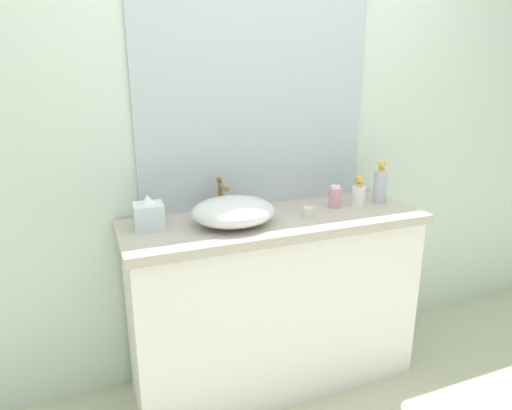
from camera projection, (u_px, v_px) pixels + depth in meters
The scene contains 10 objects.
bathroom_wall_rear at pixel (243, 130), 2.25m from camera, with size 6.00×0.06×2.60m, color silver.
vanity_counter at pixel (275, 302), 2.25m from camera, with size 1.47×0.50×0.91m.
wall_mirror_panel at pixel (257, 85), 2.17m from camera, with size 1.21×0.01×1.22m, color #B2BCC6.
sink_basin at pixel (233, 211), 2.00m from camera, with size 0.39×0.33×0.13m, color silver.
faucet at pixel (221, 192), 2.15m from camera, with size 0.03×0.14×0.18m.
soap_dispenser at pixel (380, 185), 2.35m from camera, with size 0.07×0.07×0.23m.
lotion_bottle at pixel (358, 194), 2.29m from camera, with size 0.07×0.07×0.16m.
perfume_bottle at pixel (335, 197), 2.27m from camera, with size 0.06×0.06×0.11m.
tissue_box at pixel (149, 214), 1.95m from camera, with size 0.13×0.13×0.15m.
candle_jar at pixel (308, 212), 2.13m from camera, with size 0.05×0.05×0.05m, color silver.
Camera 1 is at (-0.78, -1.40, 1.57)m, focal length 31.01 mm.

